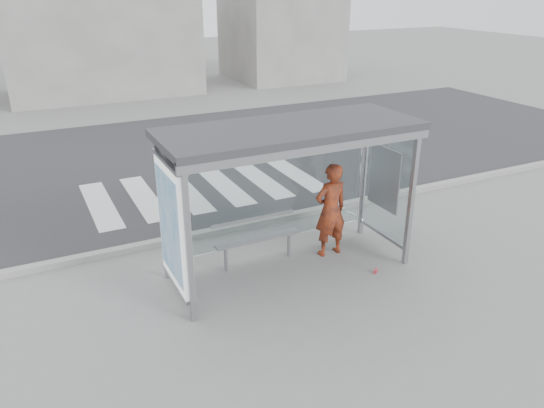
{
  "coord_description": "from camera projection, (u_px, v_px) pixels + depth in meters",
  "views": [
    {
      "loc": [
        -3.88,
        -7.21,
        4.74
      ],
      "look_at": [
        -0.24,
        0.2,
        1.24
      ],
      "focal_mm": 35.0,
      "sensor_mm": 36.0,
      "label": 1
    }
  ],
  "objects": [
    {
      "name": "ground",
      "position": [
        289.0,
        270.0,
        9.39
      ],
      "size": [
        80.0,
        80.0,
        0.0
      ],
      "primitive_type": "plane",
      "color": "gray",
      "rests_on": "ground"
    },
    {
      "name": "road",
      "position": [
        175.0,
        159.0,
        15.17
      ],
      "size": [
        30.0,
        10.0,
        0.01
      ],
      "primitive_type": "cube",
      "color": "#2A2A2C",
      "rests_on": "ground"
    },
    {
      "name": "curb",
      "position": [
        245.0,
        225.0,
        10.98
      ],
      "size": [
        30.0,
        0.18,
        0.12
      ],
      "primitive_type": "cube",
      "color": "gray",
      "rests_on": "ground"
    },
    {
      "name": "crosswalk",
      "position": [
        204.0,
        188.0,
        13.11
      ],
      "size": [
        5.55,
        3.0,
        0.0
      ],
      "color": "silver",
      "rests_on": "ground"
    },
    {
      "name": "bus_shelter",
      "position": [
        269.0,
        166.0,
        8.51
      ],
      "size": [
        4.25,
        1.65,
        2.62
      ],
      "color": "gray",
      "rests_on": "ground"
    },
    {
      "name": "building_center",
      "position": [
        99.0,
        35.0,
        23.29
      ],
      "size": [
        8.0,
        5.0,
        5.0
      ],
      "primitive_type": "cube",
      "color": "slate",
      "rests_on": "ground"
    },
    {
      "name": "building_right",
      "position": [
        281.0,
        7.0,
        26.56
      ],
      "size": [
        5.0,
        5.0,
        7.0
      ],
      "primitive_type": "cube",
      "color": "slate",
      "rests_on": "ground"
    },
    {
      "name": "person",
      "position": [
        331.0,
        210.0,
        9.61
      ],
      "size": [
        0.65,
        0.44,
        1.78
      ],
      "primitive_type": "imported",
      "rotation": [
        0.0,
        0.0,
        3.16
      ],
      "color": "orange",
      "rests_on": "ground"
    },
    {
      "name": "bench",
      "position": [
        257.0,
        238.0,
        9.45
      ],
      "size": [
        1.6,
        0.31,
        0.83
      ],
      "color": "slate",
      "rests_on": "ground"
    },
    {
      "name": "soda_can",
      "position": [
        376.0,
        271.0,
        9.29
      ],
      "size": [
        0.13,
        0.12,
        0.06
      ],
      "primitive_type": "cylinder",
      "rotation": [
        0.0,
        1.57,
        0.68
      ],
      "color": "#EF4652",
      "rests_on": "ground"
    }
  ]
}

